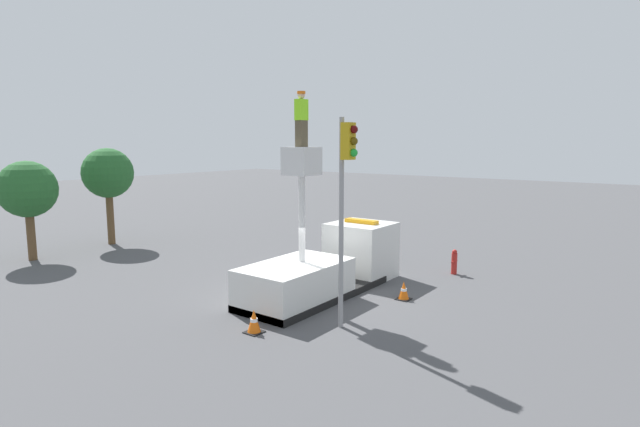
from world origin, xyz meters
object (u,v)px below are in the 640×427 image
fire_hydrant (454,262)px  traffic_cone_rear (254,322)px  traffic_light_pole (345,182)px  traffic_cone_curbside (404,291)px  tree_left_bg (27,190)px  tree_right_bg (108,174)px  bucket_truck (327,266)px  worker (301,119)px

fire_hydrant → traffic_cone_rear: 9.57m
traffic_light_pole → traffic_cone_curbside: (3.35, -0.16, -3.89)m
traffic_light_pole → fire_hydrant: bearing=-2.1°
fire_hydrant → traffic_cone_curbside: bearing=178.5°
tree_left_bg → tree_right_bg: 4.17m
traffic_light_pole → fire_hydrant: traffic_light_pole is taller
traffic_light_pole → tree_left_bg: size_ratio=1.33×
bucket_truck → worker: size_ratio=4.05×
bucket_truck → tree_right_bg: bucket_truck is taller
bucket_truck → tree_left_bg: bucket_truck is taller
bucket_truck → traffic_light_pole: (-2.59, -2.49, 3.27)m
fire_hydrant → tree_left_bg: size_ratio=0.23×
tree_right_bg → fire_hydrant: bearing=-73.7°
worker → fire_hydrant: worker is taller
traffic_cone_curbside → tree_right_bg: tree_right_bg is taller
worker → traffic_light_pole: worker is taller
traffic_cone_rear → tree_left_bg: bearing=88.6°
fire_hydrant → traffic_cone_curbside: size_ratio=1.63×
fire_hydrant → worker: bearing=156.5°
traffic_cone_curbside → tree_right_bg: size_ratio=0.12×
worker → tree_right_bg: worker is taller
bucket_truck → traffic_light_pole: traffic_light_pole is taller
fire_hydrant → traffic_cone_rear: size_ratio=1.52×
tree_left_bg → traffic_cone_rear: bearing=-91.4°
traffic_light_pole → fire_hydrant: size_ratio=5.89×
fire_hydrant → tree_right_bg: size_ratio=0.20×
traffic_light_pole → tree_left_bg: (-1.45, 15.94, -1.01)m
fire_hydrant → traffic_cone_rear: bearing=167.4°
worker → traffic_cone_rear: bearing=-167.4°
fire_hydrant → traffic_cone_rear: fire_hydrant is taller
fire_hydrant → tree_right_bg: tree_right_bg is taller
traffic_light_pole → tree_right_bg: (2.66, 16.40, -0.53)m
tree_left_bg → tree_right_bg: bearing=6.3°
bucket_truck → traffic_cone_curbside: bearing=-74.0°
traffic_cone_curbside → traffic_cone_rear: bearing=159.0°
worker → traffic_light_pole: (-1.18, -2.49, -1.81)m
traffic_cone_curbside → worker: bearing=129.3°
traffic_light_pole → traffic_cone_curbside: bearing=-2.8°
traffic_cone_rear → traffic_cone_curbside: (5.16, -1.98, -0.02)m
traffic_light_pole → traffic_cone_rear: traffic_light_pole is taller
bucket_truck → tree_right_bg: size_ratio=1.42×
tree_left_bg → tree_right_bg: (4.11, 0.45, 0.49)m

